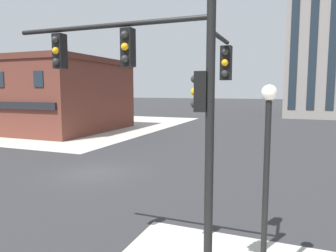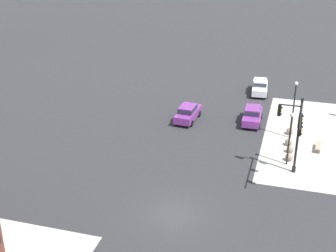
{
  "view_description": "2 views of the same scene",
  "coord_description": "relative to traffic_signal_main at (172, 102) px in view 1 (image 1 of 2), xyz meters",
  "views": [
    {
      "loc": [
        10.49,
        -14.99,
        4.76
      ],
      "look_at": [
        2.83,
        4.44,
        2.36
      ],
      "focal_mm": 33.7,
      "sensor_mm": 36.0,
      "label": 1
    },
    {
      "loc": [
        -28.38,
        -7.72,
        20.59
      ],
      "look_at": [
        4.44,
        1.73,
        4.97
      ],
      "focal_mm": 51.37,
      "sensor_mm": 36.0,
      "label": 2
    }
  ],
  "objects": [
    {
      "name": "ground_plane",
      "position": [
        -7.81,
        7.95,
        -4.47
      ],
      "size": [
        320.0,
        320.0,
        0.0
      ],
      "primitive_type": "plane",
      "color": "#2D2D30"
    },
    {
      "name": "sidewalk_far_corner",
      "position": [
        -27.81,
        27.95,
        -4.47
      ],
      "size": [
        32.0,
        32.0,
        0.02
      ],
      "primitive_type": "cube",
      "color": "#B7B2A8",
      "rests_on": "ground"
    },
    {
      "name": "traffic_signal_main",
      "position": [
        0.0,
        0.0,
        0.0
      ],
      "size": [
        5.45,
        2.09,
        6.74
      ],
      "color": "black",
      "rests_on": "ground"
    },
    {
      "name": "street_lamp_corner_near",
      "position": [
        2.19,
        0.45,
        -1.37
      ],
      "size": [
        0.36,
        0.36,
        4.88
      ],
      "color": "black",
      "rests_on": "ground"
    },
    {
      "name": "storefront_block_near_corner",
      "position": [
        -26.58,
        22.98,
        -0.32
      ],
      "size": [
        19.92,
        14.47,
        8.29
      ],
      "color": "brown",
      "rests_on": "ground"
    }
  ]
}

